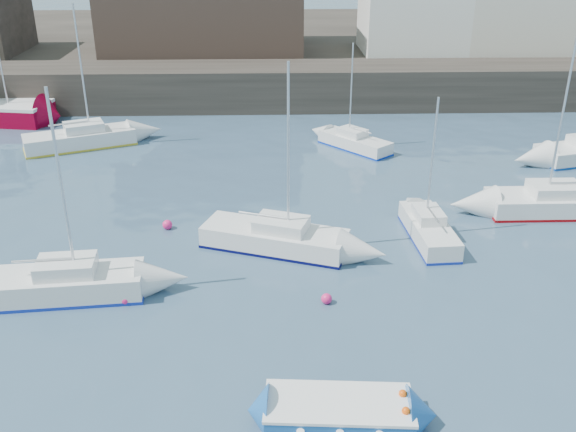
{
  "coord_description": "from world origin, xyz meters",
  "views": [
    {
      "loc": [
        -0.73,
        -12.34,
        12.82
      ],
      "look_at": [
        0.0,
        12.0,
        1.5
      ],
      "focal_mm": 40.0,
      "sensor_mm": 36.0,
      "label": 1
    }
  ],
  "objects_px": {
    "sailboat_f": "(355,142)",
    "buoy_mid": "(326,303)",
    "sailboat_b": "(275,237)",
    "blue_dinghy": "(339,411)",
    "sailboat_c": "(429,229)",
    "sailboat_a": "(62,284)",
    "sailboat_d": "(559,202)",
    "buoy_far": "(168,229)",
    "sailboat_h": "(80,138)",
    "buoy_near": "(126,304)"
  },
  "relations": [
    {
      "from": "sailboat_f",
      "to": "buoy_mid",
      "type": "relative_size",
      "value": 15.62
    },
    {
      "from": "sailboat_b",
      "to": "buoy_mid",
      "type": "bearing_deg",
      "value": -67.38
    },
    {
      "from": "blue_dinghy",
      "to": "sailboat_c",
      "type": "relative_size",
      "value": 0.68
    },
    {
      "from": "sailboat_a",
      "to": "buoy_mid",
      "type": "distance_m",
      "value": 9.83
    },
    {
      "from": "blue_dinghy",
      "to": "sailboat_b",
      "type": "height_order",
      "value": "sailboat_b"
    },
    {
      "from": "blue_dinghy",
      "to": "sailboat_b",
      "type": "distance_m",
      "value": 10.68
    },
    {
      "from": "sailboat_c",
      "to": "sailboat_f",
      "type": "bearing_deg",
      "value": 97.99
    },
    {
      "from": "sailboat_c",
      "to": "sailboat_d",
      "type": "xyz_separation_m",
      "value": [
        6.88,
        2.6,
        0.06
      ]
    },
    {
      "from": "sailboat_d",
      "to": "buoy_far",
      "type": "distance_m",
      "value": 18.54
    },
    {
      "from": "sailboat_a",
      "to": "sailboat_c",
      "type": "distance_m",
      "value": 15.3
    },
    {
      "from": "blue_dinghy",
      "to": "sailboat_c",
      "type": "xyz_separation_m",
      "value": [
        5.1,
        11.24,
        0.04
      ]
    },
    {
      "from": "sailboat_h",
      "to": "buoy_far",
      "type": "xyz_separation_m",
      "value": [
        6.94,
        -11.73,
        -0.55
      ]
    },
    {
      "from": "blue_dinghy",
      "to": "sailboat_c",
      "type": "height_order",
      "value": "sailboat_c"
    },
    {
      "from": "buoy_near",
      "to": "buoy_far",
      "type": "xyz_separation_m",
      "value": [
        0.66,
        6.25,
        0.0
      ]
    },
    {
      "from": "sailboat_f",
      "to": "buoy_far",
      "type": "distance_m",
      "value": 14.72
    },
    {
      "from": "sailboat_b",
      "to": "sailboat_f",
      "type": "height_order",
      "value": "sailboat_b"
    },
    {
      "from": "sailboat_a",
      "to": "buoy_mid",
      "type": "height_order",
      "value": "sailboat_a"
    },
    {
      "from": "sailboat_b",
      "to": "sailboat_h",
      "type": "bearing_deg",
      "value": 130.6
    },
    {
      "from": "buoy_near",
      "to": "buoy_far",
      "type": "distance_m",
      "value": 6.28
    },
    {
      "from": "buoy_mid",
      "to": "sailboat_f",
      "type": "bearing_deg",
      "value": 79.59
    },
    {
      "from": "blue_dinghy",
      "to": "buoy_mid",
      "type": "height_order",
      "value": "blue_dinghy"
    },
    {
      "from": "sailboat_c",
      "to": "sailboat_h",
      "type": "distance_m",
      "value": 22.71
    },
    {
      "from": "buoy_far",
      "to": "sailboat_c",
      "type": "bearing_deg",
      "value": -6.74
    },
    {
      "from": "sailboat_d",
      "to": "buoy_mid",
      "type": "bearing_deg",
      "value": -147.02
    },
    {
      "from": "sailboat_c",
      "to": "buoy_near",
      "type": "xyz_separation_m",
      "value": [
        -12.27,
        -4.87,
        -0.48
      ]
    },
    {
      "from": "sailboat_h",
      "to": "buoy_mid",
      "type": "xyz_separation_m",
      "value": [
        13.64,
        -18.16,
        -0.55
      ]
    },
    {
      "from": "blue_dinghy",
      "to": "sailboat_d",
      "type": "height_order",
      "value": "sailboat_d"
    },
    {
      "from": "sailboat_a",
      "to": "sailboat_b",
      "type": "xyz_separation_m",
      "value": [
        7.96,
        3.62,
        -0.03
      ]
    },
    {
      "from": "sailboat_h",
      "to": "sailboat_a",
      "type": "bearing_deg",
      "value": -77.51
    },
    {
      "from": "sailboat_a",
      "to": "sailboat_b",
      "type": "distance_m",
      "value": 8.75
    },
    {
      "from": "sailboat_a",
      "to": "buoy_far",
      "type": "relative_size",
      "value": 17.76
    },
    {
      "from": "sailboat_a",
      "to": "buoy_near",
      "type": "relative_size",
      "value": 19.48
    },
    {
      "from": "sailboat_b",
      "to": "sailboat_h",
      "type": "height_order",
      "value": "sailboat_h"
    },
    {
      "from": "sailboat_d",
      "to": "sailboat_h",
      "type": "height_order",
      "value": "sailboat_d"
    },
    {
      "from": "sailboat_f",
      "to": "buoy_mid",
      "type": "distance_m",
      "value": 17.62
    },
    {
      "from": "sailboat_h",
      "to": "sailboat_d",
      "type": "bearing_deg",
      "value": -22.45
    },
    {
      "from": "sailboat_f",
      "to": "buoy_near",
      "type": "distance_m",
      "value": 20.13
    },
    {
      "from": "sailboat_h",
      "to": "buoy_far",
      "type": "bearing_deg",
      "value": -59.41
    },
    {
      "from": "sailboat_a",
      "to": "sailboat_f",
      "type": "xyz_separation_m",
      "value": [
        12.96,
        16.58,
        -0.11
      ]
    },
    {
      "from": "blue_dinghy",
      "to": "sailboat_f",
      "type": "height_order",
      "value": "sailboat_f"
    },
    {
      "from": "sailboat_b",
      "to": "buoy_mid",
      "type": "xyz_separation_m",
      "value": [
        1.82,
        -4.36,
        -0.52
      ]
    },
    {
      "from": "buoy_mid",
      "to": "sailboat_a",
      "type": "bearing_deg",
      "value": 175.65
    },
    {
      "from": "sailboat_f",
      "to": "buoy_near",
      "type": "xyz_separation_m",
      "value": [
        -10.54,
        -17.15,
        -0.44
      ]
    },
    {
      "from": "sailboat_a",
      "to": "sailboat_b",
      "type": "relative_size",
      "value": 0.99
    },
    {
      "from": "buoy_mid",
      "to": "buoy_far",
      "type": "xyz_separation_m",
      "value": [
        -6.7,
        6.42,
        0.0
      ]
    },
    {
      "from": "buoy_near",
      "to": "buoy_mid",
      "type": "xyz_separation_m",
      "value": [
        7.36,
        -0.17,
        0.0
      ]
    },
    {
      "from": "buoy_far",
      "to": "sailboat_a",
      "type": "bearing_deg",
      "value": -118.48
    },
    {
      "from": "blue_dinghy",
      "to": "buoy_far",
      "type": "relative_size",
      "value": 9.49
    },
    {
      "from": "sailboat_b",
      "to": "buoy_near",
      "type": "bearing_deg",
      "value": -142.91
    },
    {
      "from": "buoy_far",
      "to": "sailboat_b",
      "type": "bearing_deg",
      "value": -22.83
    }
  ]
}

